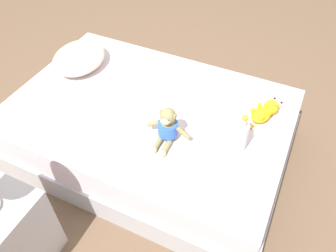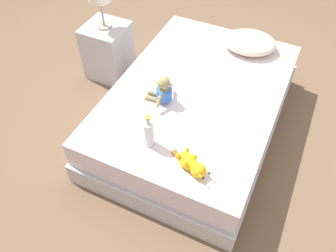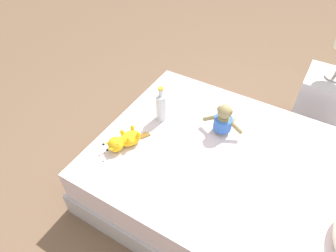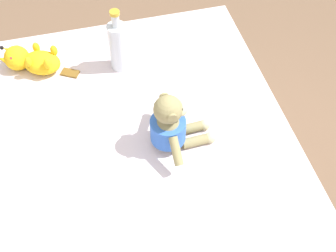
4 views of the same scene
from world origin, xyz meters
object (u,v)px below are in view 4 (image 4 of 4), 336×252
Objects in this scene: plush_yellow_creature at (31,60)px; glass_bottle at (118,46)px; bed at (133,243)px; plush_monkey at (171,126)px.

plush_yellow_creature is 0.36m from glass_bottle.
plush_yellow_creature is (0.25, -0.73, 0.27)m from bed.
plush_monkey is (-0.20, -0.24, 0.32)m from bed.
plush_monkey reaches higher than bed.
bed is at bearing 50.00° from plush_monkey.
glass_bottle is (-0.34, 0.07, 0.06)m from plush_yellow_creature.
glass_bottle is at bearing -98.38° from bed.
plush_monkey is at bearing 103.54° from glass_bottle.
bed is 0.82m from plush_yellow_creature.
plush_monkey is 0.67m from plush_yellow_creature.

